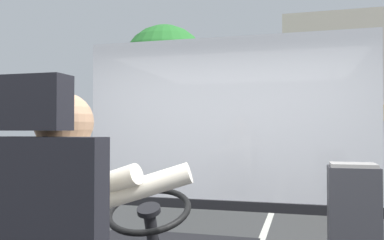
% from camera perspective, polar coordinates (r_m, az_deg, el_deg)
% --- Properties ---
extents(ground, '(18.00, 44.00, 0.06)m').
position_cam_1_polar(ground, '(10.77, 11.85, -10.91)').
color(ground, '#393939').
extents(bus_driver, '(0.81, 0.59, 0.82)m').
position_cam_1_polar(bus_driver, '(1.65, -16.31, -14.67)').
color(bus_driver, black).
rests_on(bus_driver, driver_seat).
extents(windshield_panel, '(2.50, 0.08, 1.48)m').
position_cam_1_polar(windshield_panel, '(3.48, 4.61, -3.09)').
color(windshield_panel, silver).
extents(street_tree, '(3.05, 3.05, 5.49)m').
position_cam_1_polar(street_tree, '(14.60, -3.84, 7.21)').
color(street_tree, '#4C3828').
rests_on(street_tree, ground).
extents(parked_car_silver, '(1.93, 4.48, 1.44)m').
position_cam_1_polar(parked_car_silver, '(20.18, 25.29, -4.11)').
color(parked_car_silver, silver).
rests_on(parked_car_silver, ground).
extents(parked_car_green, '(2.00, 4.42, 1.32)m').
position_cam_1_polar(parked_car_green, '(24.99, 24.38, -3.70)').
color(parked_car_green, '#195633').
rests_on(parked_car_green, ground).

